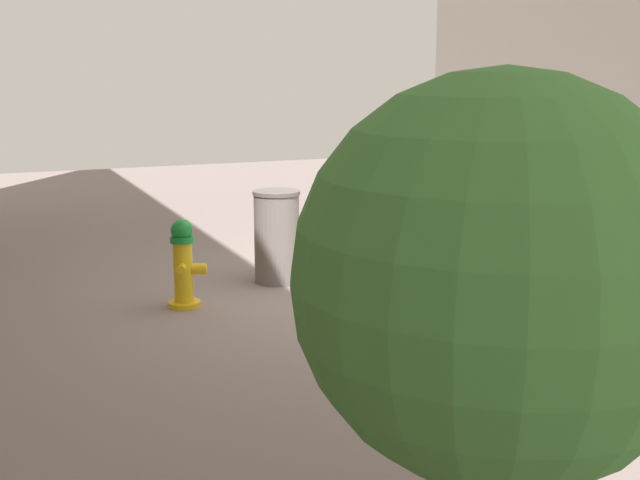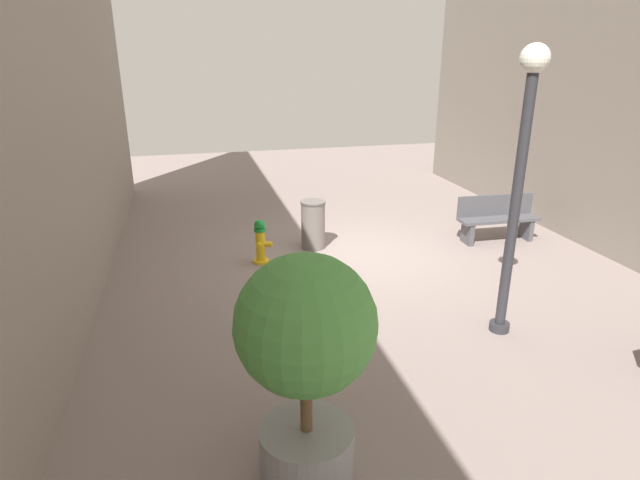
# 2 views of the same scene
# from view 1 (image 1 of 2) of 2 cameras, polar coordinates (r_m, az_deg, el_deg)

# --- Properties ---
(ground_plane) EXTENTS (23.40, 23.40, 0.00)m
(ground_plane) POSITION_cam_1_polar(r_m,az_deg,el_deg) (8.17, 3.48, -3.53)
(ground_plane) COLOR gray
(fire_hydrant) EXTENTS (0.38, 0.40, 0.84)m
(fire_hydrant) POSITION_cam_1_polar(r_m,az_deg,el_deg) (7.56, -9.77, -1.67)
(fire_hydrant) COLOR gold
(fire_hydrant) RESTS_ON ground_plane
(bench_near) EXTENTS (1.70, 0.50, 0.95)m
(bench_near) POSITION_cam_1_polar(r_m,az_deg,el_deg) (9.92, 19.06, 1.53)
(bench_near) COLOR #4C4C51
(bench_near) RESTS_ON ground_plane
(planter_tree) EXTENTS (1.24, 1.24, 2.20)m
(planter_tree) POSITION_cam_1_polar(r_m,az_deg,el_deg) (2.47, 12.39, -7.83)
(planter_tree) COLOR gray
(planter_tree) RESTS_ON ground_plane
(trash_bin) EXTENTS (0.50, 0.50, 0.97)m
(trash_bin) POSITION_cam_1_polar(r_m,az_deg,el_deg) (8.35, -3.12, 0.26)
(trash_bin) COLOR slate
(trash_bin) RESTS_ON ground_plane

